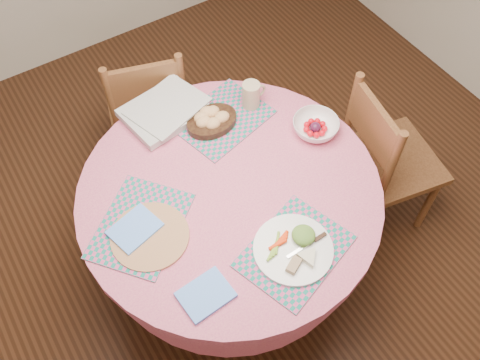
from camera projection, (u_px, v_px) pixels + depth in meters
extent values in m
plane|color=#331C0F|center=(232.00, 270.00, 2.77)|extent=(4.00, 4.00, 0.00)
cylinder|color=#DA667F|center=(230.00, 192.00, 2.17)|extent=(1.24, 1.24, 0.04)
cone|color=#DA667F|center=(230.00, 214.00, 2.31)|extent=(1.24, 1.24, 0.30)
cylinder|color=black|center=(231.00, 251.00, 2.59)|extent=(0.14, 0.14, 0.44)
cylinder|color=black|center=(232.00, 268.00, 2.74)|extent=(0.56, 0.56, 0.06)
cube|color=brown|center=(393.00, 161.00, 2.63)|extent=(0.48, 0.50, 0.04)
cylinder|color=brown|center=(429.00, 203.00, 2.75)|extent=(0.05, 0.05, 0.44)
cylinder|color=brown|center=(393.00, 153.00, 2.93)|extent=(0.05, 0.05, 0.44)
cylinder|color=brown|center=(372.00, 223.00, 2.68)|extent=(0.05, 0.05, 0.44)
cylinder|color=brown|center=(339.00, 171.00, 2.86)|extent=(0.05, 0.05, 0.44)
cylinder|color=brown|center=(390.00, 170.00, 2.29)|extent=(0.05, 0.05, 0.49)
cylinder|color=brown|center=(351.00, 113.00, 2.48)|extent=(0.05, 0.05, 0.49)
cube|color=brown|center=(374.00, 126.00, 2.31)|extent=(0.10, 0.35, 0.23)
cube|color=brown|center=(148.00, 106.00, 2.85)|extent=(0.51, 0.50, 0.04)
cylinder|color=brown|center=(177.00, 106.00, 3.14)|extent=(0.05, 0.05, 0.42)
cylinder|color=brown|center=(120.00, 118.00, 3.09)|extent=(0.05, 0.05, 0.42)
cylinder|color=brown|center=(189.00, 147.00, 2.97)|extent=(0.05, 0.05, 0.42)
cylinder|color=brown|center=(128.00, 160.00, 2.91)|extent=(0.05, 0.05, 0.42)
cylinder|color=brown|center=(183.00, 92.00, 2.59)|extent=(0.05, 0.05, 0.47)
cylinder|color=brown|center=(113.00, 106.00, 2.54)|extent=(0.05, 0.05, 0.47)
cube|color=brown|center=(145.00, 85.00, 2.49)|extent=(0.33, 0.13, 0.23)
cube|color=#157A69|center=(295.00, 251.00, 1.99)|extent=(0.47, 0.41, 0.01)
cube|color=#157A69|center=(141.00, 226.00, 2.05)|extent=(0.50, 0.48, 0.01)
cube|color=#157A69|center=(223.00, 119.00, 2.37)|extent=(0.46, 0.39, 0.01)
cylinder|color=#AB704A|center=(150.00, 236.00, 2.02)|extent=(0.30, 0.30, 0.01)
cube|color=#6299FC|center=(206.00, 295.00, 1.89)|extent=(0.19, 0.15, 0.01)
cube|color=#6299FC|center=(135.00, 229.00, 2.03)|extent=(0.21, 0.18, 0.01)
cylinder|color=white|center=(293.00, 249.00, 1.98)|extent=(0.30, 0.30, 0.01)
ellipsoid|color=#265D20|center=(308.00, 240.00, 1.98)|extent=(0.12, 0.12, 0.04)
cylinder|color=beige|center=(302.00, 262.00, 1.93)|extent=(0.13, 0.13, 0.02)
cube|color=#8D7151|center=(285.00, 263.00, 1.93)|extent=(0.07, 0.06, 0.02)
cube|color=silver|center=(303.00, 251.00, 1.97)|extent=(0.15, 0.02, 0.00)
cylinder|color=black|center=(212.00, 122.00, 2.33)|extent=(0.23, 0.23, 0.03)
ellipsoid|color=tan|center=(203.00, 120.00, 2.29)|extent=(0.07, 0.06, 0.05)
ellipsoid|color=tan|center=(212.00, 110.00, 2.32)|extent=(0.07, 0.06, 0.05)
ellipsoid|color=tan|center=(222.00, 115.00, 2.30)|extent=(0.07, 0.06, 0.05)
ellipsoid|color=tan|center=(213.00, 121.00, 2.28)|extent=(0.07, 0.06, 0.05)
ellipsoid|color=tan|center=(207.00, 110.00, 2.32)|extent=(0.07, 0.06, 0.05)
ellipsoid|color=tan|center=(201.00, 116.00, 2.30)|extent=(0.07, 0.06, 0.05)
cylinder|color=tan|center=(251.00, 95.00, 2.36)|extent=(0.08, 0.08, 0.12)
torus|color=tan|center=(259.00, 91.00, 2.38)|extent=(0.07, 0.01, 0.07)
imported|color=white|center=(315.00, 127.00, 2.30)|extent=(0.24, 0.24, 0.06)
sphere|color=red|center=(323.00, 124.00, 2.32)|extent=(0.03, 0.03, 0.03)
sphere|color=red|center=(317.00, 121.00, 2.33)|extent=(0.03, 0.03, 0.03)
sphere|color=red|center=(311.00, 121.00, 2.33)|extent=(0.03, 0.03, 0.03)
sphere|color=red|center=(307.00, 125.00, 2.32)|extent=(0.03, 0.03, 0.03)
sphere|color=red|center=(306.00, 129.00, 2.31)|extent=(0.03, 0.03, 0.03)
sphere|color=red|center=(310.00, 133.00, 2.29)|extent=(0.03, 0.03, 0.03)
sphere|color=red|center=(316.00, 135.00, 2.29)|extent=(0.03, 0.03, 0.03)
sphere|color=red|center=(322.00, 133.00, 2.29)|extent=(0.03, 0.03, 0.03)
sphere|color=red|center=(325.00, 129.00, 2.31)|extent=(0.03, 0.03, 0.03)
sphere|color=#431330|center=(315.00, 127.00, 2.31)|extent=(0.05, 0.05, 0.05)
cube|color=silver|center=(164.00, 111.00, 2.37)|extent=(0.38, 0.32, 0.03)
cube|color=silver|center=(167.00, 106.00, 2.35)|extent=(0.38, 0.34, 0.01)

